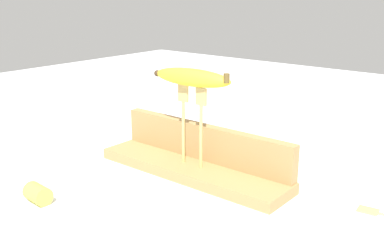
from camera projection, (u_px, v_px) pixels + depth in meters
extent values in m
plane|color=silver|center=(192.00, 174.00, 1.00)|extent=(3.00, 3.00, 0.00)
cube|color=#A87F4C|center=(192.00, 169.00, 1.00)|extent=(0.45, 0.11, 0.02)
cube|color=#A87F4C|center=(205.00, 142.00, 1.02)|extent=(0.44, 0.02, 0.08)
cylinder|color=tan|center=(182.00, 133.00, 0.99)|extent=(0.01, 0.01, 0.14)
cube|color=tan|center=(182.00, 94.00, 0.97)|extent=(0.03, 0.01, 0.04)
cylinder|color=tan|center=(200.00, 137.00, 0.96)|extent=(0.01, 0.01, 0.14)
cube|color=tan|center=(200.00, 97.00, 0.94)|extent=(0.03, 0.01, 0.04)
ellipsoid|color=yellow|center=(191.00, 78.00, 0.94)|extent=(0.19, 0.06, 0.04)
cylinder|color=brown|center=(227.00, 78.00, 0.89)|extent=(0.01, 0.01, 0.02)
sphere|color=#3F2D19|center=(157.00, 73.00, 0.99)|extent=(0.01, 0.01, 0.01)
cube|color=tan|center=(368.00, 210.00, 0.84)|extent=(0.04, 0.03, 0.01)
cylinder|color=#DBD147|center=(38.00, 194.00, 0.87)|extent=(0.05, 0.04, 0.04)
cylinder|color=beige|center=(31.00, 190.00, 0.89)|extent=(0.00, 0.03, 0.03)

